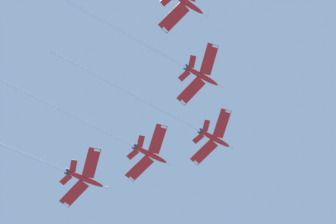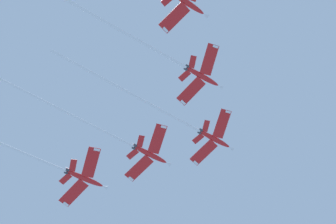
# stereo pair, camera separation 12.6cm
# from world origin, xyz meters

# --- Properties ---
(jet_lead) EXTENTS (52.81, 35.72, 21.88)m
(jet_lead) POSITION_xyz_m (-8.82, 14.38, 141.40)
(jet_lead) COLOR red
(jet_left_wing) EXTENTS (52.60, 36.11, 21.74)m
(jet_left_wing) POSITION_xyz_m (8.84, 9.09, 137.56)
(jet_left_wing) COLOR red
(jet_right_wing) EXTENTS (47.72, 31.44, 19.79)m
(jet_right_wing) POSITION_xyz_m (-4.53, 33.39, 136.45)
(jet_right_wing) COLOR red
(jet_left_outer) EXTENTS (51.52, 33.65, 20.04)m
(jet_left_outer) POSITION_xyz_m (27.62, 2.52, 132.03)
(jet_left_outer) COLOR red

